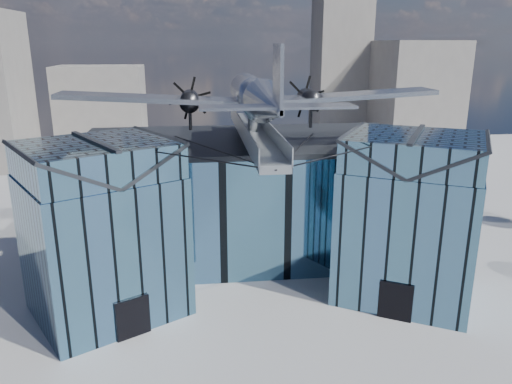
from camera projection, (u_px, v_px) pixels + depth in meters
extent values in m
plane|color=#949398|center=(259.00, 294.00, 36.51)|extent=(120.00, 120.00, 0.00)
cube|color=teal|center=(247.00, 196.00, 43.71)|extent=(28.00, 14.00, 9.50)
cube|color=#23262B|center=(246.00, 140.00, 42.28)|extent=(28.00, 14.00, 0.40)
cube|color=teal|center=(104.00, 246.00, 33.00)|extent=(11.79, 11.43, 9.50)
cube|color=teal|center=(96.00, 160.00, 31.32)|extent=(11.56, 11.20, 2.20)
cube|color=#23262B|center=(59.00, 165.00, 30.03)|extent=(7.98, 9.23, 2.40)
cube|color=#23262B|center=(130.00, 155.00, 32.61)|extent=(7.98, 9.23, 2.40)
cube|color=#23262B|center=(94.00, 141.00, 30.99)|extent=(4.30, 7.10, 0.18)
cube|color=black|center=(133.00, 318.00, 30.89)|extent=(2.03, 1.32, 2.60)
cube|color=black|center=(166.00, 231.00, 35.58)|extent=(0.34, 0.34, 9.50)
cube|color=teal|center=(408.00, 232.00, 35.39)|extent=(11.79, 11.43, 9.50)
cube|color=teal|center=(415.00, 151.00, 33.71)|extent=(11.56, 11.20, 2.20)
cube|color=#23262B|center=(382.00, 149.00, 34.56)|extent=(7.98, 9.23, 2.40)
cube|color=#23262B|center=(451.00, 154.00, 32.86)|extent=(7.98, 9.23, 2.40)
cube|color=#23262B|center=(417.00, 134.00, 33.38)|extent=(4.30, 7.10, 0.18)
cube|color=black|center=(395.00, 302.00, 32.81)|extent=(2.03, 1.32, 2.60)
cube|color=black|center=(345.00, 223.00, 37.08)|extent=(0.34, 0.34, 9.50)
cube|color=gray|center=(254.00, 135.00, 36.65)|extent=(1.80, 21.00, 0.50)
cube|color=gray|center=(241.00, 127.00, 36.36)|extent=(0.08, 21.00, 1.10)
cube|color=gray|center=(266.00, 126.00, 36.57)|extent=(0.08, 21.00, 1.10)
cylinder|color=gray|center=(242.00, 124.00, 45.88)|extent=(0.44, 0.44, 1.35)
cylinder|color=gray|center=(249.00, 136.00, 40.17)|extent=(0.44, 0.44, 1.35)
cylinder|color=gray|center=(254.00, 146.00, 36.37)|extent=(0.44, 0.44, 1.35)
cylinder|color=gray|center=(253.00, 122.00, 36.85)|extent=(0.70, 0.70, 1.40)
cylinder|color=black|center=(178.00, 155.00, 28.83)|extent=(10.55, 6.08, 0.69)
cylinder|color=black|center=(354.00, 151.00, 30.03)|extent=(10.55, 6.08, 0.69)
cylinder|color=black|center=(214.00, 149.00, 34.57)|extent=(6.09, 17.04, 1.19)
cylinder|color=black|center=(299.00, 147.00, 35.25)|extent=(6.09, 17.04, 1.19)
cylinder|color=#A6ABB3|center=(253.00, 95.00, 36.29)|extent=(2.50, 11.00, 2.50)
sphere|color=#A6ABB3|center=(245.00, 88.00, 41.52)|extent=(2.50, 2.50, 2.50)
cube|color=black|center=(246.00, 81.00, 40.38)|extent=(1.60, 1.40, 0.50)
cone|color=#A6ABB3|center=(271.00, 105.00, 27.65)|extent=(2.50, 7.00, 2.50)
cube|color=#A6ABB3|center=(278.00, 79.00, 25.00)|extent=(0.18, 2.40, 3.40)
cube|color=#A6ABB3|center=(277.00, 107.00, 25.50)|extent=(8.00, 1.80, 0.14)
cube|color=#A6ABB3|center=(156.00, 99.00, 36.54)|extent=(14.00, 3.20, 1.08)
cylinder|color=black|center=(190.00, 101.00, 37.45)|extent=(1.44, 3.20, 1.44)
cone|color=black|center=(190.00, 98.00, 39.16)|extent=(0.70, 0.70, 0.70)
cube|color=black|center=(190.00, 98.00, 39.30)|extent=(1.05, 0.06, 3.33)
cube|color=black|center=(190.00, 98.00, 39.30)|extent=(2.53, 0.06, 2.53)
cube|color=black|center=(190.00, 98.00, 39.30)|extent=(3.33, 0.06, 1.05)
cylinder|color=black|center=(190.00, 118.00, 37.23)|extent=(0.24, 0.24, 1.75)
cube|color=#A6ABB3|center=(342.00, 96.00, 38.13)|extent=(14.00, 3.20, 1.08)
cylinder|color=black|center=(310.00, 99.00, 38.50)|extent=(1.44, 3.20, 1.44)
cone|color=black|center=(305.00, 97.00, 40.21)|extent=(0.70, 0.70, 0.70)
cube|color=black|center=(304.00, 97.00, 40.35)|extent=(1.05, 0.06, 3.33)
cube|color=black|center=(304.00, 97.00, 40.35)|extent=(2.53, 0.06, 2.53)
cube|color=black|center=(304.00, 97.00, 40.35)|extent=(3.33, 0.06, 1.05)
cylinder|color=black|center=(311.00, 116.00, 38.28)|extent=(0.24, 0.24, 1.75)
cube|color=slate|center=(413.00, 97.00, 83.21)|extent=(12.00, 14.00, 18.00)
cube|color=slate|center=(102.00, 108.00, 84.54)|extent=(14.00, 10.00, 14.00)
cube|color=slate|center=(340.00, 69.00, 90.44)|extent=(9.00, 9.00, 26.00)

